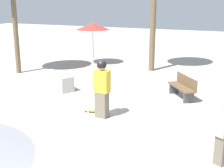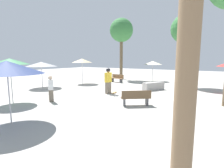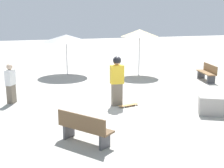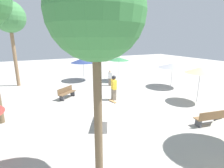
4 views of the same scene
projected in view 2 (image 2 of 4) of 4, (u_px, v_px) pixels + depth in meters
ground_plane at (115, 92)px, 13.42m from camera, size 60.00×60.00×0.00m
skater_main at (108, 80)px, 12.57m from camera, size 0.52×0.32×1.87m
skateboard at (114, 92)px, 12.85m from camera, size 0.82×0.37×0.07m
concrete_ledge at (153, 86)px, 14.14m from camera, size 1.93×1.38×0.64m
bench_near at (136, 98)px, 9.40m from camera, size 1.33×1.54×0.85m
bench_far at (117, 78)px, 18.92m from camera, size 0.73×1.65×0.85m
shade_umbrella_tan at (82, 61)px, 17.70m from camera, size 2.08×2.08×2.53m
shade_umbrella_cream at (153, 63)px, 19.77m from camera, size 2.08×2.08×2.26m
shade_umbrella_green at (10, 61)px, 9.78m from camera, size 2.09×2.09×2.54m
shade_umbrella_navy at (7, 67)px, 6.49m from camera, size 2.65×2.65×2.44m
shade_umbrella_grey at (41, 64)px, 15.19m from camera, size 2.63×2.63×2.25m
palm_tree_far_back at (186, 29)px, 15.46m from camera, size 2.59×2.59×6.45m
palm_tree_right at (121, 31)px, 20.92m from camera, size 2.79×2.79×7.32m
bystander_watching at (51, 89)px, 10.24m from camera, size 0.42×0.48×1.54m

